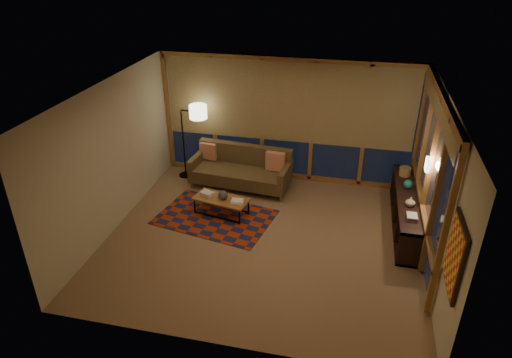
% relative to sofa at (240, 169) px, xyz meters
% --- Properties ---
extents(floor, '(5.50, 5.00, 0.01)m').
position_rel_sofa_xyz_m(floor, '(0.87, -1.77, -0.43)').
color(floor, '#956D4E').
rests_on(floor, ground).
extents(ceiling, '(5.50, 5.00, 0.01)m').
position_rel_sofa_xyz_m(ceiling, '(0.87, -1.77, 2.27)').
color(ceiling, white).
rests_on(ceiling, walls).
extents(walls, '(5.51, 5.01, 2.70)m').
position_rel_sofa_xyz_m(walls, '(0.87, -1.77, 0.92)').
color(walls, beige).
rests_on(walls, floor).
extents(window_wall_back, '(5.30, 0.16, 2.60)m').
position_rel_sofa_xyz_m(window_wall_back, '(0.87, 0.66, 0.92)').
color(window_wall_back, '#AA662D').
rests_on(window_wall_back, walls).
extents(window_wall_right, '(0.16, 3.70, 2.60)m').
position_rel_sofa_xyz_m(window_wall_right, '(3.55, -1.17, 0.92)').
color(window_wall_right, '#AA662D').
rests_on(window_wall_right, walls).
extents(wall_art, '(0.06, 0.74, 0.94)m').
position_rel_sofa_xyz_m(wall_art, '(3.58, -3.62, 1.02)').
color(wall_art, red).
rests_on(wall_art, walls).
extents(wall_sconce, '(0.12, 0.18, 0.22)m').
position_rel_sofa_xyz_m(wall_sconce, '(3.49, -1.32, 1.12)').
color(wall_sconce, '#F9EDC2').
rests_on(wall_sconce, walls).
extents(sofa, '(2.16, 1.03, 0.86)m').
position_rel_sofa_xyz_m(sofa, '(0.00, 0.00, 0.00)').
color(sofa, brown).
rests_on(sofa, floor).
extents(pillow_left, '(0.39, 0.18, 0.37)m').
position_rel_sofa_xyz_m(pillow_left, '(-0.80, 0.29, 0.19)').
color(pillow_left, red).
rests_on(pillow_left, sofa).
extents(pillow_right, '(0.41, 0.17, 0.40)m').
position_rel_sofa_xyz_m(pillow_right, '(0.74, 0.10, 0.20)').
color(pillow_right, red).
rests_on(pillow_right, sofa).
extents(area_rug, '(2.37, 1.80, 0.01)m').
position_rel_sofa_xyz_m(area_rug, '(-0.18, -1.29, -0.42)').
color(area_rug, '#A02E0D').
rests_on(area_rug, floor).
extents(coffee_table, '(1.13, 0.68, 0.35)m').
position_rel_sofa_xyz_m(coffee_table, '(-0.08, -1.14, -0.25)').
color(coffee_table, '#AA662D').
rests_on(coffee_table, floor).
extents(book_stack_a, '(0.31, 0.28, 0.07)m').
position_rel_sofa_xyz_m(book_stack_a, '(-0.39, -1.08, -0.04)').
color(book_stack_a, white).
rests_on(book_stack_a, coffee_table).
extents(book_stack_b, '(0.22, 0.18, 0.04)m').
position_rel_sofa_xyz_m(book_stack_b, '(0.26, -1.20, -0.05)').
color(book_stack_b, white).
rests_on(book_stack_b, coffee_table).
extents(ceramic_pot, '(0.20, 0.20, 0.18)m').
position_rel_sofa_xyz_m(ceramic_pot, '(-0.04, -1.16, 0.02)').
color(ceramic_pot, black).
rests_on(ceramic_pot, coffee_table).
extents(floor_lamp, '(0.59, 0.40, 1.71)m').
position_rel_sofa_xyz_m(floor_lamp, '(-1.35, 0.26, 0.43)').
color(floor_lamp, black).
rests_on(floor_lamp, floor).
extents(bookshelf, '(0.40, 2.57, 0.64)m').
position_rel_sofa_xyz_m(bookshelf, '(3.36, -0.77, -0.11)').
color(bookshelf, black).
rests_on(bookshelf, floor).
extents(basket, '(0.27, 0.27, 0.17)m').
position_rel_sofa_xyz_m(basket, '(3.34, 0.05, 0.30)').
color(basket, '#A97846').
rests_on(basket, bookshelf).
extents(teal_bowl, '(0.18, 0.18, 0.17)m').
position_rel_sofa_xyz_m(teal_bowl, '(3.36, -0.48, 0.30)').
color(teal_bowl, '#187468').
rests_on(teal_bowl, bookshelf).
extents(vase, '(0.21, 0.21, 0.18)m').
position_rel_sofa_xyz_m(vase, '(3.36, -1.15, 0.30)').
color(vase, tan).
rests_on(vase, bookshelf).
extents(shelf_book_stack, '(0.17, 0.24, 0.07)m').
position_rel_sofa_xyz_m(shelf_book_stack, '(3.36, -1.56, 0.25)').
color(shelf_book_stack, white).
rests_on(shelf_book_stack, bookshelf).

